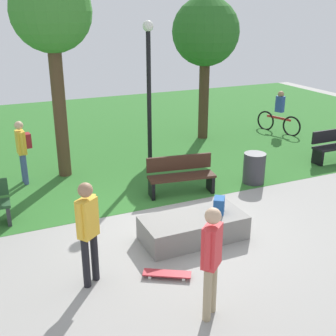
# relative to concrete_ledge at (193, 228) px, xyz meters

# --- Properties ---
(ground_plane) EXTENTS (28.00, 28.00, 0.00)m
(ground_plane) POSITION_rel_concrete_ledge_xyz_m (-0.12, 0.50, -0.23)
(ground_plane) COLOR gray
(grass_lawn) EXTENTS (26.60, 12.93, 0.01)m
(grass_lawn) POSITION_rel_concrete_ledge_xyz_m (-0.12, 8.03, -0.23)
(grass_lawn) COLOR #2D6B28
(grass_lawn) RESTS_ON ground_plane
(concrete_ledge) EXTENTS (1.99, 0.95, 0.47)m
(concrete_ledge) POSITION_rel_concrete_ledge_xyz_m (0.00, 0.00, 0.00)
(concrete_ledge) COLOR gray
(concrete_ledge) RESTS_ON ground_plane
(backpack_on_ledge) EXTENTS (0.33, 0.34, 0.32)m
(backpack_on_ledge) POSITION_rel_concrete_ledge_xyz_m (0.52, -0.05, 0.39)
(backpack_on_ledge) COLOR #1E4C8C
(backpack_on_ledge) RESTS_ON concrete_ledge
(skater_performing_trick) EXTENTS (0.37, 0.36, 1.72)m
(skater_performing_trick) POSITION_rel_concrete_ledge_xyz_m (-0.80, -2.07, 0.78)
(skater_performing_trick) COLOR tan
(skater_performing_trick) RESTS_ON ground_plane
(skater_watching) EXTENTS (0.38, 0.35, 1.75)m
(skater_watching) POSITION_rel_concrete_ledge_xyz_m (-2.16, -0.60, 0.80)
(skater_watching) COLOR black
(skater_watching) RESTS_ON ground_plane
(skateboard_by_ledge) EXTENTS (0.79, 0.58, 0.08)m
(skateboard_by_ledge) POSITION_rel_concrete_ledge_xyz_m (-0.98, -0.97, -0.17)
(skateboard_by_ledge) COLOR #A5262D
(skateboard_by_ledge) RESTS_ON ground_plane
(park_bench_by_oak) EXTENTS (1.65, 0.70, 0.91)m
(park_bench_by_oak) POSITION_rel_concrete_ledge_xyz_m (0.72, 2.06, 0.25)
(park_bench_by_oak) COLOR #331E14
(park_bench_by_oak) RESTS_ON ground_plane
(tree_young_birch) EXTENTS (2.16, 2.16, 4.58)m
(tree_young_birch) POSITION_rel_concrete_ledge_xyz_m (3.47, 6.04, 3.20)
(tree_young_birch) COLOR #42301E
(tree_young_birch) RESTS_ON grass_lawn
(tree_broad_elm) EXTENTS (1.93, 1.93, 5.10)m
(tree_broad_elm) POSITION_rel_concrete_ledge_xyz_m (-1.58, 4.43, 3.77)
(tree_broad_elm) COLOR #4C3823
(tree_broad_elm) RESTS_ON grass_lawn
(lamp_post) EXTENTS (0.28, 0.28, 3.91)m
(lamp_post) POSITION_rel_concrete_ledge_xyz_m (0.78, 4.20, 2.17)
(lamp_post) COLOR black
(lamp_post) RESTS_ON ground_plane
(trash_bin) EXTENTS (0.55, 0.55, 0.78)m
(trash_bin) POSITION_rel_concrete_ledge_xyz_m (2.71, 1.91, 0.16)
(trash_bin) COLOR #333338
(trash_bin) RESTS_ON ground_plane
(pedestrian_with_backpack) EXTENTS (0.36, 0.43, 1.62)m
(pedestrian_with_backpack) POSITION_rel_concrete_ledge_xyz_m (-2.60, 4.27, 0.73)
(pedestrian_with_backpack) COLOR #3F5184
(pedestrian_with_backpack) RESTS_ON ground_plane
(cyclist_on_bicycle) EXTENTS (0.62, 1.75, 1.52)m
(cyclist_on_bicycle) POSITION_rel_concrete_ledge_xyz_m (6.26, 5.53, 0.40)
(cyclist_on_bicycle) COLOR black
(cyclist_on_bicycle) RESTS_ON ground_plane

